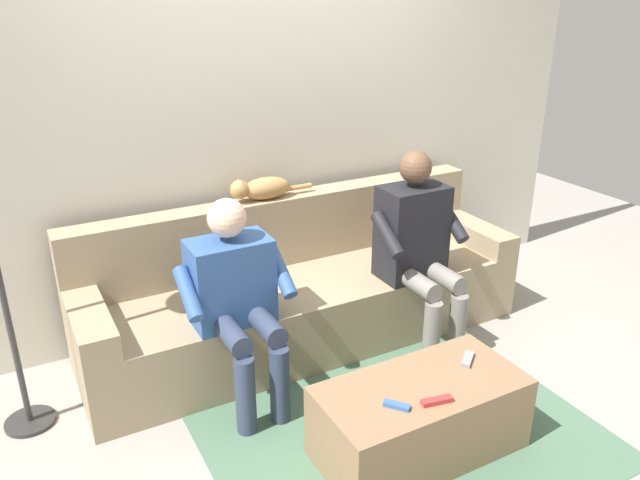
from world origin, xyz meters
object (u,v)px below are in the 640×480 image
Objects in this scene: couch at (302,293)px; remote_red at (437,401)px; remote_blue at (397,405)px; remote_gray at (468,359)px; coffee_table at (420,418)px; person_left_seated at (417,242)px; cat_on_backrest at (262,188)px; person_right_seated at (236,292)px.

couch is 18.97× the size of remote_red.
remote_blue is 0.18m from remote_red.
couch reaches higher than remote_gray.
coffee_table is (0.00, 1.18, -0.11)m from couch.
remote_red reaches higher than remote_gray.
couch is 2.27× the size of person_left_seated.
cat_on_backrest reaches higher than remote_red.
coffee_table is 1.09m from person_left_seated.
couch is at bearing -146.05° from person_right_seated.
couch reaches higher than remote_red.
person_right_seated reaches higher than couch.
couch is at bearing -33.23° from person_left_seated.
person_right_seated is at bearing 130.44° from remote_red.
remote_gray is at bearing 104.81° from couch.
couch is 5.06× the size of cat_on_backrest.
remote_red is (0.03, 1.32, 0.09)m from couch.
remote_red is at bearing 88.77° from couch.
couch is at bearing 65.77° from remote_gray.
person_right_seated is 0.98m from remote_blue.
cat_on_backrest is 1.54m from remote_gray.
remote_gray is (-0.30, 1.14, 0.09)m from couch.
person_left_seated reaches higher than remote_blue.
remote_blue is (0.20, 1.26, 0.09)m from couch.
remote_blue is (0.50, 0.13, -0.00)m from remote_gray.
couch is at bearing -90.00° from coffee_table.
person_left_seated is at bearing 138.96° from cat_on_backrest.
couch is 21.08× the size of remote_gray.
person_right_seated is (0.56, 0.38, 0.31)m from couch.
person_left_seated is 1.12m from person_right_seated.
remote_red is (0.59, 0.95, -0.27)m from person_left_seated.
person_left_seated is at bearing -179.48° from person_right_seated.
remote_gray is (0.26, 0.77, -0.27)m from person_left_seated.
coffee_table is at bearing 95.59° from cat_on_backrest.
cat_on_backrest reaches higher than remote_gray.
person_left_seated reaches higher than cat_on_backrest.
remote_gray is at bearing 107.70° from cat_on_backrest.
remote_blue is at bearing 87.87° from cat_on_backrest.
person_left_seated reaches higher than remote_gray.
remote_gray reaches higher than coffee_table.
couch is 2.78× the size of coffee_table.
person_right_seated is at bearing 0.52° from person_left_seated.
coffee_table is 0.29m from remote_blue.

